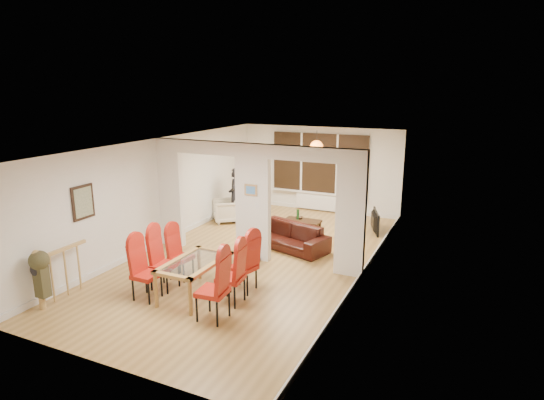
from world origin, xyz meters
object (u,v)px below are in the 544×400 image
Objects in this scene: dining_table at (195,278)px; television at (372,221)px; coffee_table at (302,224)px; bowl at (299,218)px; dining_chair_lb at (164,261)px; dining_chair_rc at (243,263)px; dining_chair_ra at (212,286)px; person at (235,195)px; dining_chair_rb at (230,274)px; sofa at (288,236)px; dining_chair_la at (146,271)px; dining_chair_lc at (181,254)px; armchair at (226,211)px; bottle at (298,214)px.

television is at bearing 67.76° from dining_table.
bowl reaches higher than coffee_table.
dining_chair_lb is 1.51m from dining_chair_rc.
dining_chair_ra is 5.72m from person.
sofa is (-0.18, 3.06, -0.26)m from dining_chair_rb.
dining_chair_rb is at bearing -69.36° from sofa.
dining_chair_la reaches higher than coffee_table.
sofa is at bearing -77.50° from bowl.
dining_chair_lc reaches higher than dining_table.
dining_table reaches higher than coffee_table.
dining_table is 4.71m from coffee_table.
coffee_table is (1.04, 5.16, -0.43)m from dining_chair_la.
sofa is at bearing 25.25° from armchair.
dining_chair_ra reaches higher than dining_chair_la.
dining_chair_ra reaches higher than sofa.
dining_chair_lb is 1.13× the size of television.
dining_chair_rb is at bearing -5.45° from dining_chair_lb.
dining_chair_lc is 1.41m from dining_chair_rc.
dining_table reaches higher than television.
bowl is (-1.93, -0.39, -0.03)m from television.
dining_chair_lb reaches higher than dining_chair_rc.
television is (1.38, 5.15, -0.27)m from dining_chair_rb.
television is 3.33× the size of bottle.
dining_chair_ra is (1.47, -1.17, 0.08)m from dining_chair_lc.
sofa is at bearing -81.30° from coffee_table.
dining_chair_lc is (0.02, 1.03, -0.04)m from dining_chair_la.
dining_chair_lb is at bearing 175.24° from dining_chair_rb.
dining_chair_la is at bearing -92.45° from sofa.
armchair is at bearing 99.32° from dining_chair_lb.
dining_chair_ra is (1.47, -0.63, 0.02)m from dining_chair_lb.
dining_chair_lc reaches higher than bottle.
dining_chair_la is 0.49m from dining_chair_lb.
dining_chair_lc is at bearing 141.78° from dining_table.
television is (3.81, 0.63, -0.48)m from person.
dining_table is 0.72× the size of sofa.
television is at bearing 13.47° from bottle.
dining_chair_rb is at bearing 2.09° from dining_table.
dining_chair_lc is at bearing 84.73° from dining_chair_lb.
dining_chair_lb is 3.78× the size of bottle.
armchair is 0.46× the size of person.
person is (-2.25, 1.45, 0.47)m from sofa.
dining_chair_lb reaches higher than dining_chair_la.
sofa is 2.04× the size of coffee_table.
person is at bearing 110.25° from dining_chair_ra.
dining_chair_rc reaches higher than dining_chair_lc.
dining_chair_rc is at bearing 6.12° from dining_chair_lc.
person reaches higher than dining_table.
sofa is at bearing 38.35° from person.
armchair is 0.72× the size of television.
dining_table is at bearing -93.85° from coffee_table.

